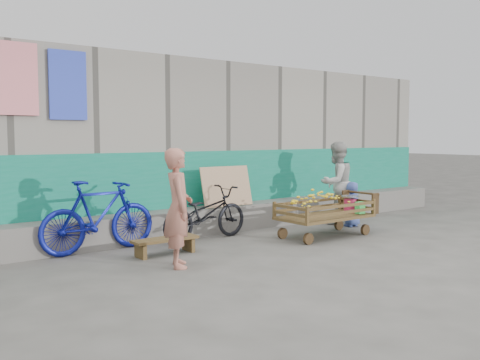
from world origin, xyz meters
TOP-DOWN VIEW (x-y plane):
  - ground at (0.00, 0.00)m, footprint 80.00×80.00m
  - building_wall at (-0.00, 4.05)m, footprint 12.00×3.50m
  - banana_cart at (1.31, 0.89)m, footprint 1.76×0.80m
  - bench at (-1.42, 1.32)m, footprint 0.96×0.29m
  - vendor_man at (-1.62, 0.61)m, footprint 0.56×0.65m
  - woman at (2.49, 1.70)m, footprint 0.76×0.59m
  - child at (2.49, 1.31)m, footprint 0.42×0.28m
  - bicycle_dark at (-0.39, 1.85)m, footprint 1.68×0.72m
  - bicycle_blue at (-2.09, 2.05)m, footprint 1.75×0.54m

SIDE VIEW (x-z plane):
  - ground at x=0.00m, z-range 0.00..0.00m
  - bench at x=-1.42m, z-range 0.06..0.29m
  - child at x=2.49m, z-range 0.00..0.83m
  - bicycle_dark at x=-0.39m, z-range 0.00..0.86m
  - banana_cart at x=1.31m, z-range 0.13..0.88m
  - bicycle_blue at x=-2.09m, z-range 0.00..1.04m
  - vendor_man at x=-1.62m, z-range 0.00..1.51m
  - woman at x=2.49m, z-range 0.00..1.56m
  - building_wall at x=0.00m, z-range -0.03..2.97m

